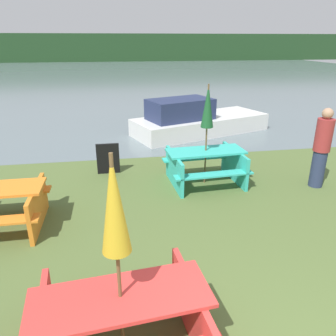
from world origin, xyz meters
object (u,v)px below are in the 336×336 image
person (321,148)px  boat (195,121)px  picnic_table_teal (205,164)px  signboard (108,159)px  picnic_table_red (122,318)px  umbrella_darkgreen (208,107)px  umbrella_gold (114,207)px

person → boat: bearing=108.6°
picnic_table_teal → signboard: 2.39m
boat → picnic_table_red: bearing=-128.7°
umbrella_darkgreen → umbrella_gold: bearing=-116.0°
umbrella_gold → boat: umbrella_gold is taller
picnic_table_teal → person: (2.43, -0.59, 0.42)m
picnic_table_red → person: person is taller
picnic_table_red → umbrella_gold: (0.00, 0.00, 1.27)m
umbrella_gold → boat: bearing=71.2°
umbrella_darkgreen → umbrella_gold: umbrella_darkgreen is taller
picnic_table_teal → umbrella_gold: size_ratio=0.81×
signboard → picnic_table_red: bearing=-88.2°
picnic_table_red → person: (4.45, 3.55, 0.44)m
umbrella_gold → signboard: bearing=91.8°
umbrella_darkgreen → picnic_table_teal: bearing=180.0°
umbrella_darkgreen → signboard: (-2.19, 0.96, -1.38)m
picnic_table_red → boat: (2.84, 8.35, 0.01)m
boat → umbrella_darkgreen: bearing=-120.9°
umbrella_darkgreen → person: size_ratio=1.26×
picnic_table_teal → person: size_ratio=1.02×
picnic_table_teal → umbrella_darkgreen: size_ratio=0.81×
boat → signboard: (-3.00, -3.25, -0.08)m
umbrella_gold → signboard: 5.28m
umbrella_gold → picnic_table_red: bearing=180.0°
picnic_table_red → boat: boat is taller
picnic_table_red → signboard: (-0.16, 5.10, -0.08)m
boat → person: (1.61, -4.80, 0.43)m
picnic_table_teal → boat: boat is taller
picnic_table_teal → umbrella_gold: (-2.02, -4.14, 1.25)m
picnic_table_red → signboard: bearing=91.8°
umbrella_gold → person: size_ratio=1.26×
picnic_table_teal → umbrella_darkgreen: 1.28m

